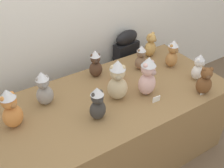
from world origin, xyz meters
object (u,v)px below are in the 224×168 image
at_px(teddy_bear_mocha, 141,58).
at_px(party_cup_red, 118,75).
at_px(teddy_bear_honey, 150,45).
at_px(instrument_case, 126,69).
at_px(teddy_bear_caramel, 172,54).
at_px(teddy_bear_chestnut, 205,81).
at_px(teddy_bear_cocoa, 96,64).
at_px(teddy_bear_ash, 44,89).
at_px(teddy_bear_snow, 198,67).
at_px(teddy_bear_sand, 118,81).
at_px(teddy_bear_charcoal, 98,104).
at_px(display_table, 112,128).
at_px(teddy_bear_blush, 148,76).
at_px(teddy_bear_ginger, 11,109).

bearing_deg(teddy_bear_mocha, party_cup_red, -169.31).
bearing_deg(teddy_bear_honey, instrument_case, 95.87).
relative_size(teddy_bear_caramel, teddy_bear_chestnut, 1.10).
height_order(instrument_case, teddy_bear_cocoa, teddy_bear_cocoa).
xyz_separation_m(teddy_bear_ash, party_cup_red, (0.65, -0.04, -0.09)).
height_order(teddy_bear_snow, teddy_bear_chestnut, same).
bearing_deg(teddy_bear_mocha, teddy_bear_chestnut, -68.83).
distance_m(instrument_case, teddy_bear_honey, 0.46).
distance_m(teddy_bear_sand, teddy_bear_honey, 0.78).
distance_m(teddy_bear_charcoal, teddy_bear_ash, 0.45).
distance_m(display_table, teddy_bear_honey, 0.91).
relative_size(instrument_case, teddy_bear_snow, 3.80).
relative_size(display_table, teddy_bear_mocha, 8.05).
relative_size(teddy_bear_ash, teddy_bear_mocha, 1.20).
distance_m(teddy_bear_blush, party_cup_red, 0.32).
relative_size(teddy_bear_honey, teddy_bear_snow, 1.01).
relative_size(display_table, teddy_bear_sand, 5.57).
bearing_deg(teddy_bear_caramel, teddy_bear_ash, 164.98).
xyz_separation_m(teddy_bear_honey, teddy_bear_blush, (-0.43, -0.48, 0.05)).
distance_m(teddy_bear_honey, teddy_bear_ash, 1.19).
height_order(teddy_bear_snow, teddy_bear_blush, teddy_bear_blush).
bearing_deg(display_table, teddy_bear_snow, -13.98).
bearing_deg(teddy_bear_charcoal, teddy_bear_blush, -0.67).
xyz_separation_m(teddy_bear_sand, teddy_bear_charcoal, (-0.25, -0.12, -0.04)).
relative_size(instrument_case, teddy_bear_ginger, 2.96).
xyz_separation_m(teddy_bear_ginger, teddy_bear_ash, (0.28, 0.12, -0.01)).
bearing_deg(teddy_bear_blush, teddy_bear_charcoal, 171.86).
xyz_separation_m(instrument_case, teddy_bear_ash, (-1.05, -0.40, 0.40)).
bearing_deg(teddy_bear_chestnut, teddy_bear_mocha, 138.93).
bearing_deg(teddy_bear_charcoal, teddy_bear_honey, 24.11).
bearing_deg(party_cup_red, teddy_bear_ash, 176.66).
bearing_deg(teddy_bear_ginger, teddy_bear_sand, -29.84).
height_order(instrument_case, teddy_bear_honey, teddy_bear_honey).
relative_size(teddy_bear_chestnut, teddy_bear_blush, 0.72).
relative_size(teddy_bear_sand, teddy_bear_charcoal, 1.28).
bearing_deg(teddy_bear_ginger, teddy_bear_chestnut, -38.05).
distance_m(teddy_bear_ash, party_cup_red, 0.66).
xyz_separation_m(teddy_bear_caramel, teddy_bear_cocoa, (-0.69, 0.24, -0.01)).
distance_m(teddy_bear_honey, party_cup_red, 0.56).
xyz_separation_m(teddy_bear_sand, teddy_bear_ginger, (-0.79, 0.13, -0.02)).
relative_size(teddy_bear_ginger, teddy_bear_charcoal, 1.15).
bearing_deg(instrument_case, party_cup_red, -139.89).
bearing_deg(teddy_bear_cocoa, teddy_bear_caramel, -1.34).
relative_size(teddy_bear_charcoal, party_cup_red, 2.51).
bearing_deg(teddy_bear_mocha, display_table, -154.07).
height_order(display_table, teddy_bear_ash, teddy_bear_ash).
relative_size(teddy_bear_blush, party_cup_red, 3.13).
height_order(display_table, teddy_bear_cocoa, teddy_bear_cocoa).
bearing_deg(teddy_bear_sand, teddy_bear_snow, 21.18).
height_order(teddy_bear_snow, teddy_bear_mocha, teddy_bear_snow).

